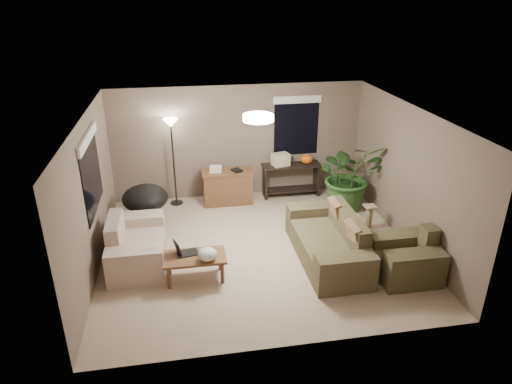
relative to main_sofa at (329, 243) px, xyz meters
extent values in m
plane|color=#C7AD94|center=(-1.17, 0.50, -0.29)|extent=(5.50, 5.50, 0.00)
plane|color=white|center=(-1.17, 0.50, 2.21)|extent=(5.50, 5.50, 0.00)
plane|color=#746155|center=(-1.17, 3.00, 0.96)|extent=(5.50, 0.00, 5.50)
plane|color=#746155|center=(-1.17, -2.00, 0.96)|extent=(5.50, 0.00, 5.50)
plane|color=#746155|center=(-3.92, 0.50, 0.96)|extent=(0.00, 5.00, 5.00)
plane|color=#746155|center=(1.58, 0.50, 0.96)|extent=(0.00, 5.00, 5.00)
cube|color=brown|center=(-0.04, 0.00, -0.08)|extent=(0.95, 1.48, 0.42)
cube|color=brown|center=(0.32, 0.00, 0.34)|extent=(0.22, 1.48, 0.43)
cube|color=brown|center=(-0.04, -0.92, 0.01)|extent=(0.95, 0.36, 0.60)
cube|color=#4B442D|center=(-0.04, 0.92, 0.01)|extent=(0.95, 0.36, 0.60)
cube|color=#8C7251|center=(0.26, -0.45, 0.36)|extent=(0.26, 0.46, 0.47)
cube|color=#8C7251|center=(0.26, 0.45, 0.36)|extent=(0.23, 0.45, 0.47)
cube|color=beige|center=(-3.27, 0.45, -0.08)|extent=(0.90, 0.88, 0.42)
cube|color=beige|center=(-3.61, 0.45, 0.34)|extent=(0.22, 0.88, 0.43)
cube|color=beige|center=(-3.27, -0.17, 0.01)|extent=(0.90, 0.36, 0.60)
cube|color=beige|center=(-3.27, 1.07, 0.01)|extent=(0.90, 0.36, 0.60)
cube|color=brown|center=(1.05, -0.70, -0.08)|extent=(0.95, 0.28, 0.42)
cube|color=brown|center=(1.41, -0.70, 0.34)|extent=(0.22, 0.28, 0.43)
cube|color=brown|center=(1.05, -1.02, 0.01)|extent=(0.95, 0.36, 0.60)
cube|color=brown|center=(1.05, -0.38, 0.01)|extent=(0.95, 0.36, 0.60)
cube|color=brown|center=(-2.33, -0.23, 0.11)|extent=(1.00, 0.55, 0.04)
cylinder|color=brown|center=(-2.75, -0.43, -0.10)|extent=(0.06, 0.06, 0.38)
cylinder|color=brown|center=(-1.91, -0.43, -0.10)|extent=(0.06, 0.06, 0.38)
cylinder|color=brown|center=(-2.75, -0.03, -0.10)|extent=(0.06, 0.06, 0.38)
cylinder|color=brown|center=(-1.91, -0.03, -0.10)|extent=(0.06, 0.06, 0.38)
cube|color=black|center=(-2.43, -0.13, 0.13)|extent=(0.37, 0.29, 0.02)
cube|color=black|center=(-2.59, -0.13, 0.25)|extent=(0.14, 0.24, 0.22)
ellipsoid|color=white|center=(-2.13, -0.38, 0.23)|extent=(0.35, 0.32, 0.21)
cube|color=brown|center=(-1.48, 2.57, 0.06)|extent=(1.05, 0.45, 0.71)
cube|color=brown|center=(-1.48, 2.57, 0.44)|extent=(1.10, 0.50, 0.04)
cube|color=silver|center=(-1.73, 2.57, 0.52)|extent=(0.27, 0.23, 0.12)
cube|color=black|center=(-1.28, 2.52, 0.48)|extent=(0.25, 0.27, 0.04)
cube|color=black|center=(-0.02, 2.72, 0.44)|extent=(1.30, 0.40, 0.04)
cube|color=black|center=(-0.62, 2.72, 0.06)|extent=(0.05, 0.38, 0.71)
cube|color=black|center=(0.58, 2.72, 0.06)|extent=(0.05, 0.38, 0.71)
cube|color=black|center=(-0.02, 2.72, -0.14)|extent=(1.25, 0.36, 0.03)
ellipsoid|color=orange|center=(0.33, 2.72, 0.56)|extent=(0.31, 0.31, 0.21)
cube|color=beige|center=(-0.27, 2.72, 0.59)|extent=(0.41, 0.35, 0.27)
cylinder|color=black|center=(-3.19, 1.89, -0.14)|extent=(0.60, 0.60, 0.30)
ellipsoid|color=black|center=(-3.19, 1.89, 0.26)|extent=(1.17, 1.17, 0.50)
cylinder|color=black|center=(-2.60, 2.73, -0.28)|extent=(0.28, 0.28, 0.02)
cylinder|color=black|center=(-2.60, 2.73, 0.61)|extent=(0.04, 0.04, 1.78)
cone|color=white|center=(-2.60, 2.73, 1.53)|extent=(0.32, 0.32, 0.18)
cylinder|color=white|center=(-1.17, 0.50, 2.15)|extent=(0.50, 0.50, 0.10)
imported|color=#2D5923|center=(1.01, 1.88, 0.29)|extent=(1.35, 1.50, 1.17)
cube|color=tan|center=(1.11, 0.90, -0.28)|extent=(0.32, 0.32, 0.03)
cylinder|color=tan|center=(1.11, 0.90, -0.04)|extent=(0.12, 0.12, 0.44)
cube|color=tan|center=(1.11, 0.90, 0.19)|extent=(0.22, 0.22, 0.03)
cube|color=black|center=(-3.91, 0.80, 1.26)|extent=(0.01, 1.50, 1.30)
cube|color=white|center=(-3.89, 0.80, 1.86)|extent=(0.05, 1.56, 0.16)
cube|color=black|center=(0.13, 2.98, 1.26)|extent=(1.00, 0.01, 1.30)
cube|color=white|center=(0.13, 2.96, 1.86)|extent=(1.06, 0.05, 0.16)
camera|label=1|loc=(-2.42, -6.55, 4.02)|focal=32.00mm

